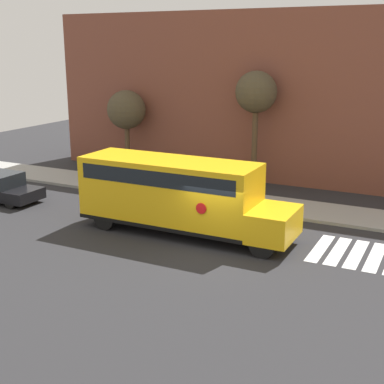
% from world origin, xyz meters
% --- Properties ---
extents(ground_plane, '(60.00, 60.00, 0.00)m').
position_xyz_m(ground_plane, '(0.00, 0.00, 0.00)').
color(ground_plane, '#28282B').
extents(sidewalk_strip, '(44.00, 3.00, 0.15)m').
position_xyz_m(sidewalk_strip, '(0.00, 6.50, 0.07)').
color(sidewalk_strip, '#9E9E99').
rests_on(sidewalk_strip, ground).
extents(building_backdrop, '(32.00, 4.00, 9.75)m').
position_xyz_m(building_backdrop, '(0.00, 13.00, 4.88)').
color(building_backdrop, brown).
rests_on(building_backdrop, ground).
extents(crosswalk_stripes, '(4.00, 3.20, 0.01)m').
position_xyz_m(crosswalk_stripes, '(5.48, 2.00, 0.00)').
color(crosswalk_stripes, white).
rests_on(crosswalk_stripes, ground).
extents(school_bus, '(9.34, 2.57, 3.16)m').
position_xyz_m(school_bus, '(-2.28, 1.10, 1.80)').
color(school_bus, yellow).
rests_on(school_bus, ground).
extents(tree_near_sidewalk, '(2.30, 2.30, 6.48)m').
position_xyz_m(tree_near_sidewalk, '(-2.07, 10.03, 5.22)').
color(tree_near_sidewalk, brown).
rests_on(tree_near_sidewalk, ground).
extents(tree_far_sidewalk, '(2.40, 2.40, 5.14)m').
position_xyz_m(tree_far_sidewalk, '(-10.49, 9.86, 3.89)').
color(tree_far_sidewalk, brown).
rests_on(tree_far_sidewalk, ground).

